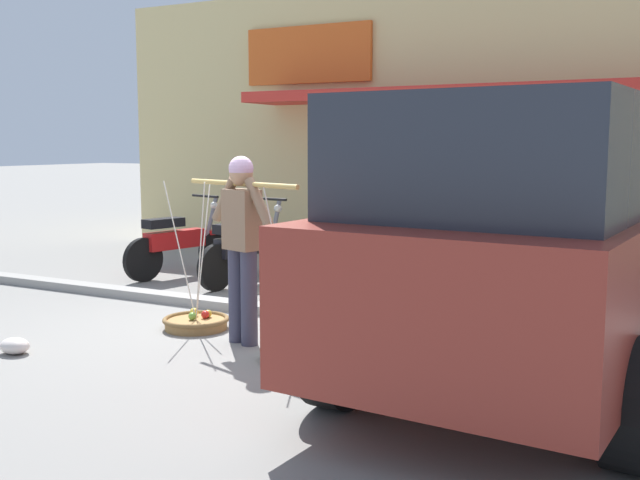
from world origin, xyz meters
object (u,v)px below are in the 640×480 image
object	(u,v)px
fruit_basket_left_side	(299,351)
motorcycle_third_in_row	(322,256)
motorcycle_nearest_shop	(179,243)
motorcycle_second_in_row	(247,249)
parked_truck	(540,232)
fruit_basket_right_side	(196,321)
plastic_litter_bag	(15,346)
fruit_vendor	(242,237)

from	to	relation	value
fruit_basket_left_side	motorcycle_third_in_row	xyz separation A→B (m)	(-1.14, 2.59, 0.38)
motorcycle_nearest_shop	motorcycle_second_in_row	xyz separation A→B (m)	(1.14, -0.05, 0.00)
motorcycle_second_in_row	motorcycle_third_in_row	world-z (taller)	same
motorcycle_second_in_row	parked_truck	size ratio (longest dim) A/B	0.37
fruit_basket_right_side	motorcycle_third_in_row	world-z (taller)	fruit_basket_right_side
motorcycle_nearest_shop	motorcycle_third_in_row	size ratio (longest dim) A/B	1.00
plastic_litter_bag	fruit_basket_right_side	bearing A→B (deg)	59.57
motorcycle_third_in_row	plastic_litter_bag	size ratio (longest dim) A/B	6.35
fruit_basket_left_side	motorcycle_third_in_row	distance (m)	2.86
fruit_basket_left_side	plastic_litter_bag	distance (m)	2.46
motorcycle_nearest_shop	motorcycle_third_in_row	distance (m)	2.28
motorcycle_nearest_shop	motorcycle_second_in_row	world-z (taller)	same
plastic_litter_bag	fruit_basket_left_side	bearing A→B (deg)	23.82
fruit_vendor	parked_truck	xyz separation A→B (m)	(2.56, 0.26, 0.15)
fruit_basket_left_side	parked_truck	size ratio (longest dim) A/B	0.29
fruit_vendor	motorcycle_second_in_row	size ratio (longest dim) A/B	0.93
fruit_vendor	fruit_basket_left_side	bearing A→B (deg)	-17.44
fruit_vendor	parked_truck	bearing A→B (deg)	5.77
fruit_vendor	fruit_basket_right_side	xyz separation A→B (m)	(-0.70, 0.23, -0.90)
motorcycle_second_in_row	plastic_litter_bag	distance (m)	3.69
fruit_vendor	motorcycle_third_in_row	world-z (taller)	fruit_vendor
fruit_basket_left_side	plastic_litter_bag	size ratio (longest dim) A/B	5.18
motorcycle_second_in_row	fruit_basket_left_side	bearing A→B (deg)	-49.67
fruit_basket_left_side	fruit_basket_right_side	xyz separation A→B (m)	(-1.41, 0.45, -0.00)
fruit_basket_right_side	motorcycle_third_in_row	xyz separation A→B (m)	(0.27, 2.14, 0.38)
fruit_basket_left_side	fruit_vendor	bearing A→B (deg)	162.56
fruit_vendor	motorcycle_second_in_row	distance (m)	2.96
fruit_vendor	plastic_litter_bag	world-z (taller)	fruit_vendor
motorcycle_nearest_shop	fruit_basket_left_side	bearing A→B (deg)	-38.62
motorcycle_second_in_row	plastic_litter_bag	bearing A→B (deg)	-89.75
parked_truck	motorcycle_second_in_row	bearing A→B (deg)	151.97
plastic_litter_bag	fruit_vendor	bearing A→B (deg)	38.07
fruit_basket_left_side	motorcycle_nearest_shop	size ratio (longest dim) A/B	0.81
fruit_vendor	motorcycle_nearest_shop	distance (m)	3.73
plastic_litter_bag	parked_truck	bearing A→B (deg)	19.74
motorcycle_third_in_row	motorcycle_nearest_shop	bearing A→B (deg)	176.63
fruit_basket_left_side	motorcycle_second_in_row	xyz separation A→B (m)	(-2.27, 2.67, 0.38)
fruit_vendor	fruit_basket_right_side	distance (m)	1.17
parked_truck	plastic_litter_bag	bearing A→B (deg)	-160.26
fruit_basket_right_side	motorcycle_third_in_row	size ratio (longest dim) A/B	0.82
fruit_basket_left_side	parked_truck	xyz separation A→B (m)	(1.85, 0.48, 1.06)
plastic_litter_bag	motorcycle_nearest_shop	bearing A→B (deg)	107.29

